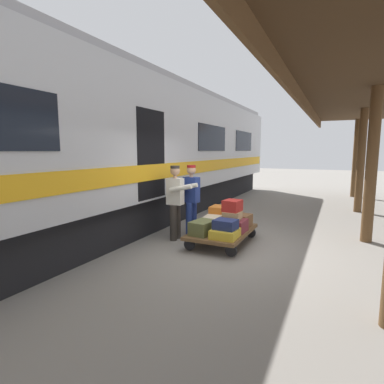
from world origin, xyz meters
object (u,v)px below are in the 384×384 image
at_px(suitcase_burgundy_valise, 233,225).
at_px(porter_by_door, 176,200).
at_px(suitcase_yellow_case, 226,233).
at_px(suitcase_red_plastic, 232,206).
at_px(porter_in_overalls, 191,198).
at_px(suitcase_orange_carryall, 219,209).
at_px(suitcase_brown_leather, 240,220).
at_px(suitcase_cream_canvas, 212,223).
at_px(luggage_cart, 222,232).
at_px(suitcase_tan_vintage, 232,215).
at_px(train_car, 100,150).
at_px(suitcase_gray_aluminum, 220,218).
at_px(suitcase_navy_fabric, 226,224).
at_px(suitcase_olive_duffel, 203,228).

relative_size(suitcase_burgundy_valise, porter_by_door, 0.30).
relative_size(suitcase_yellow_case, suitcase_red_plastic, 1.57).
bearing_deg(suitcase_yellow_case, porter_in_overalls, -33.55).
height_order(suitcase_red_plastic, suitcase_orange_carryall, suitcase_red_plastic).
bearing_deg(suitcase_red_plastic, suitcase_brown_leather, -95.52).
height_order(suitcase_orange_carryall, porter_by_door, porter_by_door).
bearing_deg(suitcase_cream_canvas, suitcase_yellow_case, 135.04).
distance_m(suitcase_yellow_case, suitcase_orange_carryall, 1.18).
xyz_separation_m(suitcase_cream_canvas, suitcase_red_plastic, (-0.46, -0.04, 0.42)).
height_order(suitcase_brown_leather, suitcase_red_plastic, suitcase_red_plastic).
distance_m(suitcase_red_plastic, suitcase_orange_carryall, 0.71).
relative_size(luggage_cart, suitcase_red_plastic, 4.51).
height_order(suitcase_tan_vintage, porter_in_overalls, porter_in_overalls).
distance_m(train_car, porter_by_door, 2.33).
xyz_separation_m(luggage_cart, suitcase_brown_leather, (-0.25, -0.50, 0.18)).
bearing_deg(suitcase_burgundy_valise, suitcase_tan_vintage, -14.37).
distance_m(luggage_cart, suitcase_cream_canvas, 0.31).
distance_m(suitcase_yellow_case, suitcase_red_plastic, 0.72).
bearing_deg(porter_in_overalls, suitcase_red_plastic, 168.58).
bearing_deg(suitcase_brown_leather, suitcase_tan_vintage, 86.31).
xyz_separation_m(suitcase_burgundy_valise, suitcase_brown_leather, (0.00, -0.50, 0.01)).
distance_m(suitcase_orange_carryall, porter_by_door, 1.08).
relative_size(suitcase_yellow_case, suitcase_gray_aluminum, 1.22).
bearing_deg(suitcase_navy_fabric, suitcase_cream_canvas, -46.18).
xyz_separation_m(suitcase_tan_vintage, porter_by_door, (1.29, 0.18, 0.28)).
bearing_deg(suitcase_tan_vintage, porter_in_overalls, -12.82).
bearing_deg(suitcase_navy_fabric, porter_by_door, -15.16).
height_order(suitcase_brown_leather, suitcase_cream_canvas, suitcase_brown_leather).
bearing_deg(suitcase_orange_carryall, suitcase_brown_leather, 178.66).
xyz_separation_m(suitcase_brown_leather, suitcase_cream_canvas, (0.51, 0.50, -0.00)).
distance_m(suitcase_cream_canvas, suitcase_red_plastic, 0.62).
xyz_separation_m(suitcase_red_plastic, porter_by_door, (1.27, 0.21, 0.07)).
relative_size(train_car, porter_by_door, 12.40).
bearing_deg(suitcase_red_plastic, suitcase_gray_aluminum, -45.29).
height_order(suitcase_tan_vintage, porter_by_door, porter_by_door).
relative_size(suitcase_cream_canvas, suitcase_olive_duffel, 1.02).
distance_m(suitcase_brown_leather, suitcase_orange_carryall, 0.57).
distance_m(suitcase_yellow_case, porter_in_overalls, 1.49).
relative_size(train_car, suitcase_tan_vintage, 52.73).
bearing_deg(suitcase_gray_aluminum, suitcase_red_plastic, 134.71).
height_order(suitcase_burgundy_valise, suitcase_orange_carryall, suitcase_orange_carryall).
height_order(suitcase_cream_canvas, suitcase_navy_fabric, suitcase_navy_fabric).
bearing_deg(suitcase_yellow_case, suitcase_brown_leather, -90.00).
bearing_deg(suitcase_gray_aluminum, suitcase_burgundy_valise, 135.04).
bearing_deg(suitcase_orange_carryall, luggage_cart, 118.22).
bearing_deg(suitcase_orange_carryall, suitcase_tan_vintage, 134.39).
distance_m(train_car, suitcase_yellow_case, 3.75).
relative_size(luggage_cart, suitcase_burgundy_valise, 3.54).
relative_size(suitcase_tan_vintage, suitcase_red_plastic, 0.98).
distance_m(suitcase_cream_canvas, suitcase_gray_aluminum, 0.50).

